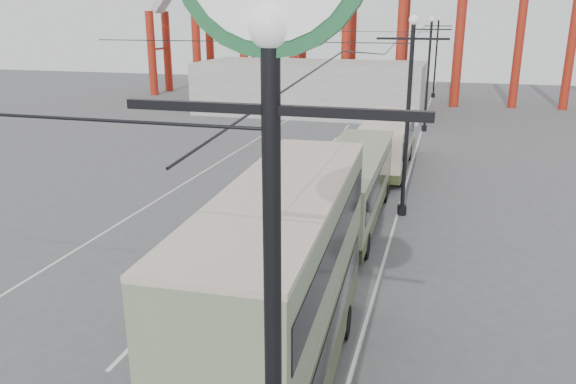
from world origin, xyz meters
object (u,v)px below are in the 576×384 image
(single_decker_green, at_px, (352,184))
(single_decker_cream, at_px, (387,141))
(lamp_post_near, at_px, (271,152))
(pedestrian, at_px, (250,240))
(double_decker_bus, at_px, (284,282))

(single_decker_green, height_order, single_decker_cream, single_decker_green)
(lamp_post_near, height_order, single_decker_cream, lamp_post_near)
(single_decker_green, height_order, pedestrian, single_decker_green)
(single_decker_cream, height_order, pedestrian, single_decker_cream)
(double_decker_bus, height_order, single_decker_green, double_decker_bus)
(single_decker_green, relative_size, pedestrian, 6.34)
(lamp_post_near, xyz_separation_m, double_decker_bus, (-1.75, 6.46, -4.79))
(double_decker_bus, distance_m, single_decker_green, 12.86)
(double_decker_bus, height_order, single_decker_cream, double_decker_bus)
(single_decker_cream, xyz_separation_m, pedestrian, (-3.55, -15.53, -0.92))
(single_decker_cream, relative_size, pedestrian, 5.68)
(single_decker_green, bearing_deg, pedestrian, -119.43)
(double_decker_bus, xyz_separation_m, single_decker_green, (-0.48, 12.80, -1.21))
(double_decker_bus, relative_size, pedestrian, 5.59)
(lamp_post_near, height_order, pedestrian, lamp_post_near)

